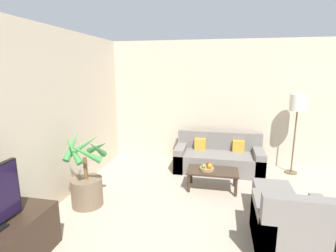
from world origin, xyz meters
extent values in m
cube|color=beige|center=(0.00, 6.54, 1.35)|extent=(8.12, 0.06, 2.70)
cube|color=beige|center=(-3.29, 3.26, 1.35)|extent=(0.06, 8.11, 2.70)
cylinder|color=brown|center=(-2.80, 4.11, 0.22)|extent=(0.48, 0.48, 0.44)
cylinder|color=brown|center=(-2.80, 4.11, 0.61)|extent=(0.06, 0.06, 0.34)
cone|color=#38843D|center=(-2.59, 4.11, 0.93)|extent=(0.10, 0.48, 0.38)
cone|color=#38843D|center=(-2.68, 4.31, 0.89)|extent=(0.49, 0.34, 0.31)
cone|color=#38843D|center=(-2.91, 4.30, 0.91)|extent=(0.48, 0.34, 0.34)
cone|color=#38843D|center=(-2.99, 4.11, 0.95)|extent=(0.10, 0.45, 0.42)
cone|color=#38843D|center=(-2.89, 3.95, 0.96)|extent=(0.43, 0.31, 0.43)
cone|color=#38843D|center=(-2.69, 3.92, 0.92)|extent=(0.47, 0.33, 0.36)
cube|color=slate|center=(-0.82, 5.96, 0.19)|extent=(1.78, 0.79, 0.38)
cube|color=slate|center=(-0.82, 6.27, 0.57)|extent=(1.78, 0.16, 0.39)
cube|color=slate|center=(-1.61, 5.96, 0.25)|extent=(0.20, 0.79, 0.50)
cube|color=slate|center=(-0.03, 5.96, 0.25)|extent=(0.20, 0.79, 0.50)
cube|color=gold|center=(-1.22, 6.15, 0.50)|extent=(0.24, 0.12, 0.24)
cube|color=gold|center=(-0.42, 6.15, 0.50)|extent=(0.24, 0.12, 0.24)
cylinder|color=brown|center=(0.65, 6.13, 0.01)|extent=(0.24, 0.24, 0.03)
cylinder|color=brown|center=(0.65, 6.13, 0.66)|extent=(0.03, 0.03, 1.27)
cylinder|color=silver|center=(0.65, 6.13, 1.45)|extent=(0.32, 0.32, 0.32)
cylinder|color=#38281E|center=(-1.31, 4.86, 0.16)|extent=(0.05, 0.05, 0.33)
cylinder|color=#38281E|center=(-0.52, 4.86, 0.16)|extent=(0.05, 0.05, 0.33)
cylinder|color=#38281E|center=(-1.31, 5.25, 0.16)|extent=(0.05, 0.05, 0.33)
cylinder|color=#38281E|center=(-0.52, 5.25, 0.16)|extent=(0.05, 0.05, 0.33)
cube|color=#38281E|center=(-0.91, 5.05, 0.34)|extent=(0.88, 0.48, 0.03)
cylinder|color=#997A4C|center=(-1.01, 5.03, 0.38)|extent=(0.25, 0.25, 0.05)
sphere|color=red|center=(-0.99, 5.10, 0.44)|extent=(0.08, 0.08, 0.08)
sphere|color=olive|center=(-1.07, 5.00, 0.44)|extent=(0.07, 0.07, 0.07)
sphere|color=orange|center=(-0.96, 5.01, 0.45)|extent=(0.09, 0.09, 0.09)
cube|color=slate|center=(0.06, 3.65, 0.21)|extent=(0.86, 0.88, 0.43)
cube|color=slate|center=(0.06, 3.29, 0.63)|extent=(0.86, 0.16, 0.40)
cube|color=slate|center=(-0.29, 3.65, 0.26)|extent=(0.16, 0.88, 0.53)
cube|color=slate|center=(0.41, 3.65, 0.26)|extent=(0.16, 0.88, 0.53)
cube|color=slate|center=(-0.02, 4.47, 0.20)|extent=(0.52, 0.54, 0.41)
camera|label=1|loc=(-0.83, 0.68, 2.08)|focal=28.00mm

